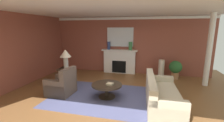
# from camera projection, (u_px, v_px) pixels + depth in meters

# --- Properties ---
(ground_plane) EXTENTS (9.59, 9.59, 0.00)m
(ground_plane) POSITION_uv_depth(u_px,v_px,m) (112.00, 97.00, 5.08)
(ground_plane) COLOR brown
(wall_fireplace) EXTENTS (7.97, 0.12, 2.82)m
(wall_fireplace) POSITION_uv_depth(u_px,v_px,m) (127.00, 45.00, 7.80)
(wall_fireplace) COLOR brown
(wall_fireplace) RESTS_ON ground_plane
(wall_window) EXTENTS (0.12, 6.80, 2.82)m
(wall_window) POSITION_uv_depth(u_px,v_px,m) (20.00, 50.00, 5.95)
(wall_window) COLOR brown
(wall_window) RESTS_ON ground_plane
(ceiling_panel) EXTENTS (7.97, 6.80, 0.06)m
(ceiling_panel) POSITION_uv_depth(u_px,v_px,m) (115.00, 8.00, 4.79)
(ceiling_panel) COLOR white
(crown_moulding) EXTENTS (7.97, 0.08, 0.12)m
(crown_moulding) POSITION_uv_depth(u_px,v_px,m) (127.00, 18.00, 7.46)
(crown_moulding) COLOR white
(area_rug) EXTENTS (3.70, 2.44, 0.01)m
(area_rug) POSITION_uv_depth(u_px,v_px,m) (107.00, 97.00, 5.11)
(area_rug) COLOR #4C517A
(area_rug) RESTS_ON ground_plane
(fireplace) EXTENTS (1.80, 0.35, 1.20)m
(fireplace) POSITION_uv_depth(u_px,v_px,m) (119.00, 62.00, 7.85)
(fireplace) COLOR white
(fireplace) RESTS_ON ground_plane
(mantel_mirror) EXTENTS (1.33, 0.04, 0.95)m
(mantel_mirror) POSITION_uv_depth(u_px,v_px,m) (120.00, 37.00, 7.71)
(mantel_mirror) COLOR silver
(sofa) EXTENTS (1.00, 2.14, 0.85)m
(sofa) POSITION_uv_depth(u_px,v_px,m) (161.00, 96.00, 4.50)
(sofa) COLOR #BCB299
(sofa) RESTS_ON ground_plane
(armchair_near_window) EXTENTS (0.84, 0.84, 0.95)m
(armchair_near_window) POSITION_uv_depth(u_px,v_px,m) (62.00, 86.00, 5.27)
(armchair_near_window) COLOR brown
(armchair_near_window) RESTS_ON ground_plane
(coffee_table) EXTENTS (1.00, 1.00, 0.45)m
(coffee_table) POSITION_uv_depth(u_px,v_px,m) (107.00, 88.00, 5.04)
(coffee_table) COLOR #2D2319
(coffee_table) RESTS_ON ground_plane
(side_table) EXTENTS (0.56, 0.56, 0.70)m
(side_table) POSITION_uv_depth(u_px,v_px,m) (67.00, 75.00, 6.14)
(side_table) COLOR #2D2319
(side_table) RESTS_ON ground_plane
(table_lamp) EXTENTS (0.44, 0.44, 0.75)m
(table_lamp) POSITION_uv_depth(u_px,v_px,m) (65.00, 55.00, 5.97)
(table_lamp) COLOR beige
(table_lamp) RESTS_ON side_table
(vase_tall_corner) EXTENTS (0.27, 0.27, 0.84)m
(vase_tall_corner) POSITION_uv_depth(u_px,v_px,m) (161.00, 69.00, 7.13)
(vase_tall_corner) COLOR beige
(vase_tall_corner) RESTS_ON ground_plane
(vase_mantel_right) EXTENTS (0.18, 0.18, 0.41)m
(vase_mantel_right) POSITION_uv_depth(u_px,v_px,m) (130.00, 46.00, 7.51)
(vase_mantel_right) COLOR #33703D
(vase_mantel_right) RESTS_ON fireplace
(vase_mantel_left) EXTENTS (0.15, 0.15, 0.40)m
(vase_mantel_left) POSITION_uv_depth(u_px,v_px,m) (109.00, 46.00, 7.76)
(vase_mantel_left) COLOR navy
(vase_mantel_left) RESTS_ON fireplace
(book_red_cover) EXTENTS (0.23, 0.23, 0.06)m
(book_red_cover) POSITION_uv_depth(u_px,v_px,m) (110.00, 84.00, 4.96)
(book_red_cover) COLOR tan
(book_red_cover) RESTS_ON coffee_table
(potted_plant) EXTENTS (0.56, 0.56, 0.83)m
(potted_plant) POSITION_uv_depth(u_px,v_px,m) (175.00, 68.00, 6.90)
(potted_plant) COLOR #A8754C
(potted_plant) RESTS_ON ground_plane
(column_white) EXTENTS (0.20, 0.20, 2.82)m
(column_white) POSITION_uv_depth(u_px,v_px,m) (209.00, 51.00, 5.89)
(column_white) COLOR white
(column_white) RESTS_ON ground_plane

